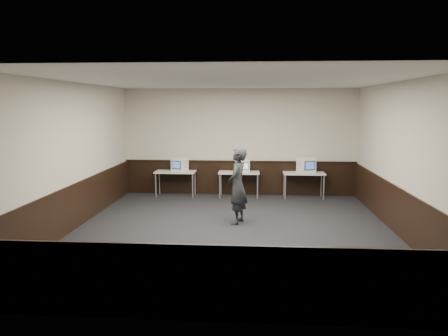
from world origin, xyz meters
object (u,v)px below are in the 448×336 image
object	(u,v)px
emac_left	(180,165)
emac_right	(306,165)
desk_center	(239,174)
emac_center	(242,166)
person	(238,186)
desk_right	(304,175)
desk_left	(175,174)

from	to	relation	value
emac_left	emac_right	distance (m)	3.73
emac_right	desk_center	bearing A→B (deg)	159.90
emac_left	emac_right	xyz separation A→B (m)	(3.73, 0.00, 0.02)
emac_center	desk_center	bearing A→B (deg)	160.93
emac_right	person	world-z (taller)	person
emac_right	person	size ratio (longest dim) A/B	0.33
emac_right	emac_left	bearing A→B (deg)	160.10
emac_center	person	xyz separation A→B (m)	(-0.02, -2.93, -0.06)
desk_center	desk_right	distance (m)	1.90
person	emac_center	bearing A→B (deg)	-165.34
desk_left	person	size ratio (longest dim) A/B	0.68
emac_center	desk_left	bearing A→B (deg)	166.55
emac_right	person	distance (m)	3.48
desk_left	desk_right	distance (m)	3.80
person	desk_center	bearing A→B (deg)	-163.42
desk_right	emac_right	distance (m)	0.29
desk_right	emac_center	size ratio (longest dim) A/B	2.59
emac_left	person	distance (m)	3.46
desk_center	emac_left	size ratio (longest dim) A/B	2.31
emac_left	desk_left	bearing A→B (deg)	-163.72
desk_right	emac_center	world-z (taller)	emac_center
emac_right	desk_left	bearing A→B (deg)	159.98
desk_center	emac_right	bearing A→B (deg)	-0.16
emac_left	emac_center	world-z (taller)	emac_left
desk_left	desk_right	world-z (taller)	same
person	desk_left	bearing A→B (deg)	-130.97
desk_center	person	world-z (taller)	person
emac_center	emac_right	size ratio (longest dim) A/B	0.81
desk_left	desk_right	xyz separation A→B (m)	(3.80, 0.00, 0.00)
desk_left	desk_center	world-z (taller)	same
desk_left	emac_left	bearing A→B (deg)	-3.40
emac_left	person	size ratio (longest dim) A/B	0.30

